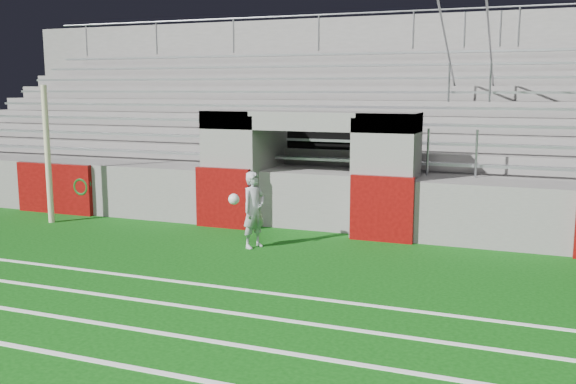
% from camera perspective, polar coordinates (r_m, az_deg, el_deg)
% --- Properties ---
extents(ground, '(90.00, 90.00, 0.00)m').
position_cam_1_polar(ground, '(11.17, -4.33, -6.90)').
color(ground, '#0B440B').
rests_on(ground, ground).
extents(field_post, '(0.13, 0.13, 3.17)m').
position_cam_1_polar(field_post, '(15.75, -20.58, 3.12)').
color(field_post, beige).
rests_on(field_post, ground).
extents(stadium_structure, '(26.00, 8.48, 5.42)m').
position_cam_1_polar(stadium_structure, '(18.32, 6.44, 4.13)').
color(stadium_structure, slate).
rests_on(stadium_structure, ground).
extents(goalkeeper_with_ball, '(0.66, 0.74, 1.50)m').
position_cam_1_polar(goalkeeper_with_ball, '(12.52, -3.09, -1.57)').
color(goalkeeper_with_ball, '#A7AAB1').
rests_on(goalkeeper_with_ball, ground).
extents(hose_coil, '(0.51, 0.14, 0.56)m').
position_cam_1_polar(hose_coil, '(16.44, -17.85, 0.61)').
color(hose_coil, '#0B3B17').
rests_on(hose_coil, ground).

